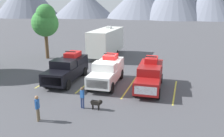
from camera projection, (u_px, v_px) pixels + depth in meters
ground_plane at (111, 82)px, 21.37m from camera, size 240.00×240.00×0.00m
pickup_truck_a at (67, 68)px, 21.41m from camera, size 2.47×5.90×2.59m
pickup_truck_b at (107, 71)px, 20.59m from camera, size 2.37×5.57×2.56m
pickup_truck_c at (150, 75)px, 19.52m from camera, size 2.28×5.60×2.58m
lot_stripe_a at (52, 78)px, 22.27m from camera, size 0.12×5.50×0.01m
lot_stripe_b at (89, 82)px, 21.19m from camera, size 0.12×5.50×0.01m
lot_stripe_c at (129, 87)px, 20.11m from camera, size 0.12×5.50×0.01m
lot_stripe_d at (175, 92)px, 19.02m from camera, size 0.12×5.50×0.01m
camper_trailer_a at (106, 41)px, 30.63m from camera, size 2.61×8.91×3.87m
person_a at (37, 107)px, 14.15m from camera, size 0.23×0.36×1.65m
person_b at (82, 96)px, 15.87m from camera, size 0.33×0.21×1.52m
dog at (97, 103)px, 15.73m from camera, size 0.91×0.30×0.75m
tree_a at (45, 21)px, 28.86m from camera, size 3.31×3.31×6.77m
mountain_ridge at (187, 0)px, 94.54m from camera, size 163.44×40.62×17.72m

